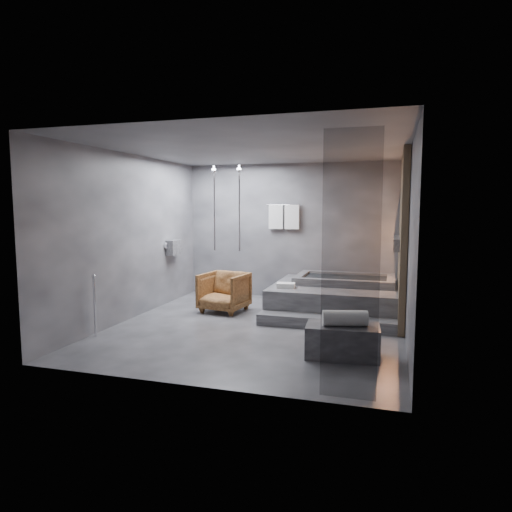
% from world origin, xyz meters
% --- Properties ---
extents(room, '(5.00, 5.04, 2.82)m').
position_xyz_m(room, '(0.40, 0.24, 1.73)').
color(room, '#2F2F32').
rests_on(room, ground).
extents(tub_deck, '(2.20, 2.00, 0.50)m').
position_xyz_m(tub_deck, '(1.05, 1.45, 0.25)').
color(tub_deck, '#353437').
rests_on(tub_deck, ground).
extents(tub_step, '(2.20, 0.36, 0.18)m').
position_xyz_m(tub_step, '(1.05, 0.27, 0.09)').
color(tub_step, '#353437').
rests_on(tub_step, ground).
extents(concrete_bench, '(0.96, 0.58, 0.41)m').
position_xyz_m(concrete_bench, '(1.45, -1.07, 0.21)').
color(concrete_bench, '#2D2D2F').
rests_on(concrete_bench, ground).
extents(driftwood_chair, '(0.87, 0.89, 0.72)m').
position_xyz_m(driftwood_chair, '(-0.91, 0.89, 0.36)').
color(driftwood_chair, '#462711').
rests_on(driftwood_chair, ground).
extents(rolled_towel, '(0.59, 0.33, 0.20)m').
position_xyz_m(rolled_towel, '(1.48, -1.09, 0.51)').
color(rolled_towel, white).
rests_on(rolled_towel, concrete_bench).
extents(deck_towel, '(0.34, 0.27, 0.08)m').
position_xyz_m(deck_towel, '(0.26, 0.88, 0.54)').
color(deck_towel, white).
rests_on(deck_towel, tub_deck).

